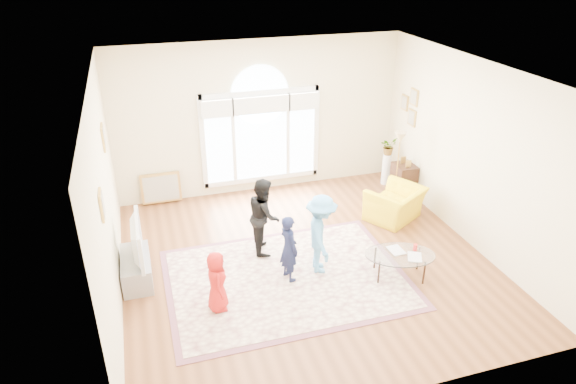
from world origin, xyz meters
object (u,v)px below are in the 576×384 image
object	(u,v)px
armchair	(395,204)
area_rug	(287,278)
coffee_table	(400,255)
tv_console	(136,269)
television	(132,240)

from	to	relation	value
armchair	area_rug	bearing A→B (deg)	-4.03
coffee_table	armchair	distance (m)	1.93
tv_console	television	bearing A→B (deg)	-0.00
tv_console	armchair	distance (m)	4.91
television	coffee_table	size ratio (longest dim) A/B	0.87
area_rug	tv_console	size ratio (longest dim) A/B	3.60
area_rug	television	world-z (taller)	television
area_rug	armchair	world-z (taller)	armchair
tv_console	armchair	bearing A→B (deg)	7.02
coffee_table	area_rug	bearing A→B (deg)	-177.47
area_rug	coffee_table	size ratio (longest dim) A/B	2.81
area_rug	tv_console	bearing A→B (deg)	163.37
coffee_table	armchair	world-z (taller)	armchair
tv_console	television	size ratio (longest dim) A/B	0.90
television	armchair	distance (m)	4.92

